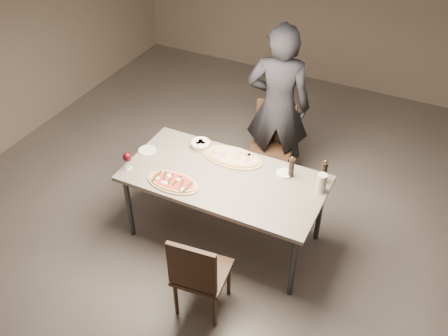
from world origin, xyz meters
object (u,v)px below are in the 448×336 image
at_px(bread_basket, 201,144).
at_px(diner, 278,107).
at_px(carafe, 321,183).
at_px(dining_table, 224,182).
at_px(zucchini_pizza, 173,182).
at_px(chair_far, 272,141).
at_px(ham_pizza, 232,157).
at_px(pepper_mill_left, 292,167).
at_px(chair_near, 198,273).

relative_size(bread_basket, diner, 0.11).
bearing_deg(carafe, bread_basket, 174.82).
bearing_deg(diner, carafe, 114.44).
height_order(dining_table, zucchini_pizza, zucchini_pizza).
bearing_deg(zucchini_pizza, bread_basket, 101.45).
bearing_deg(chair_far, ham_pizza, 73.24).
xyz_separation_m(dining_table, bread_basket, (-0.40, 0.30, 0.10)).
relative_size(dining_table, diner, 1.00).
height_order(pepper_mill_left, chair_far, pepper_mill_left).
height_order(chair_near, diner, diner).
relative_size(dining_table, carafe, 10.08).
xyz_separation_m(dining_table, pepper_mill_left, (0.53, 0.27, 0.16)).
bearing_deg(diner, bread_basket, 43.04).
relative_size(chair_far, diner, 0.52).
distance_m(bread_basket, carafe, 1.24).
distance_m(carafe, chair_near, 1.29).
bearing_deg(ham_pizza, carafe, -11.51).
bearing_deg(diner, chair_far, 67.99).
distance_m(zucchini_pizza, carafe, 1.28).
relative_size(pepper_mill_left, chair_far, 0.23).
height_order(ham_pizza, chair_far, chair_far).
relative_size(ham_pizza, chair_near, 0.67).
relative_size(bread_basket, pepper_mill_left, 0.89).
bearing_deg(zucchini_pizza, dining_table, 45.49).
xyz_separation_m(zucchini_pizza, bread_basket, (-0.04, 0.58, 0.02)).
bearing_deg(pepper_mill_left, carafe, -14.97).
distance_m(dining_table, chair_near, 0.92).
height_order(dining_table, diner, diner).
xyz_separation_m(dining_table, ham_pizza, (-0.05, 0.28, 0.07)).
xyz_separation_m(dining_table, diner, (0.08, 1.09, 0.21)).
xyz_separation_m(zucchini_pizza, chair_far, (0.43, 1.29, -0.24)).
xyz_separation_m(ham_pizza, carafe, (0.88, -0.09, 0.07)).
distance_m(pepper_mill_left, chair_far, 0.93).
xyz_separation_m(bread_basket, pepper_mill_left, (0.93, -0.03, 0.06)).
bearing_deg(ham_pizza, pepper_mill_left, -6.55).
height_order(carafe, chair_near, carafe).
distance_m(ham_pizza, bread_basket, 0.35).
bearing_deg(chair_near, dining_table, 96.92).
bearing_deg(bread_basket, chair_far, 56.18).
bearing_deg(pepper_mill_left, zucchini_pizza, -148.12).
bearing_deg(ham_pizza, bread_basket, 170.27).
height_order(bread_basket, chair_far, chair_far).
relative_size(chair_near, chair_far, 0.94).
height_order(zucchini_pizza, bread_basket, bread_basket).
relative_size(bread_basket, chair_far, 0.20).
distance_m(pepper_mill_left, chair_near, 1.25).
distance_m(zucchini_pizza, diner, 1.45).
height_order(zucchini_pizza, carafe, carafe).
relative_size(zucchini_pizza, chair_near, 0.57).
bearing_deg(chair_near, pepper_mill_left, 68.04).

